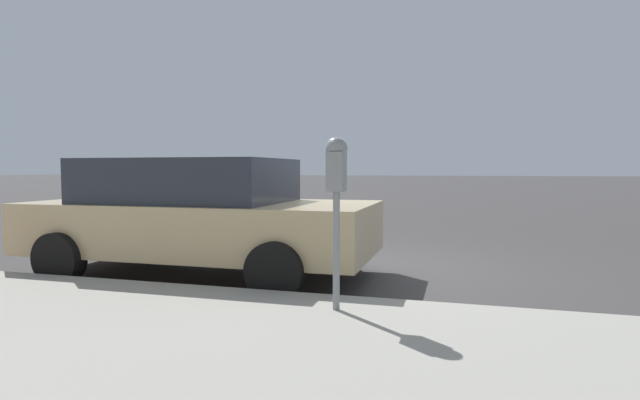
% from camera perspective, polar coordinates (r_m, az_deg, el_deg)
% --- Properties ---
extents(ground_plane, '(220.00, 220.00, 0.00)m').
position_cam_1_polar(ground_plane, '(7.13, 5.10, -7.76)').
color(ground_plane, '#3D3A3A').
extents(parking_meter, '(0.21, 0.19, 1.50)m').
position_cam_1_polar(parking_meter, '(4.30, 1.90, 2.47)').
color(parking_meter, gray).
rests_on(parking_meter, sidewalk).
extents(car_tan, '(2.18, 4.48, 1.53)m').
position_cam_1_polar(car_tan, '(6.74, -13.70, -1.60)').
color(car_tan, tan).
rests_on(car_tan, ground_plane).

